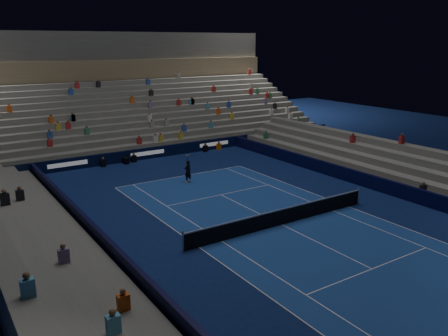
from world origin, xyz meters
name	(u,v)px	position (x,y,z in m)	size (l,w,h in m)	color
ground	(282,225)	(0.00, 0.00, 0.00)	(90.00, 90.00, 0.00)	#0D1B4F
court_surface	(282,225)	(0.00, 0.00, 0.01)	(10.97, 23.77, 0.01)	navy
sponsor_barrier_far	(147,153)	(0.00, 18.50, 0.50)	(44.00, 0.25, 1.00)	black
sponsor_barrier_east	(391,188)	(9.70, 0.00, 0.50)	(0.25, 37.00, 1.00)	black
sponsor_barrier_west	(119,259)	(-9.70, 0.00, 0.50)	(0.25, 37.00, 1.00)	black
grandstand_main	(108,109)	(0.00, 27.90, 3.38)	(44.00, 15.20, 11.20)	slate
grandstand_east	(423,174)	(13.17, 0.00, 0.92)	(5.00, 37.00, 2.50)	slate
grandstand_west	(39,271)	(-13.17, 0.00, 0.92)	(5.00, 37.00, 2.50)	#5F5F5B
tennis_net	(282,217)	(0.00, 0.00, 0.50)	(12.90, 0.10, 1.10)	#B2B2B7
tennis_player	(188,171)	(-0.45, 10.18, 0.85)	(0.62, 0.40, 1.69)	black
broadcast_camera	(126,160)	(-2.24, 17.90, 0.29)	(0.48, 0.89, 0.56)	black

